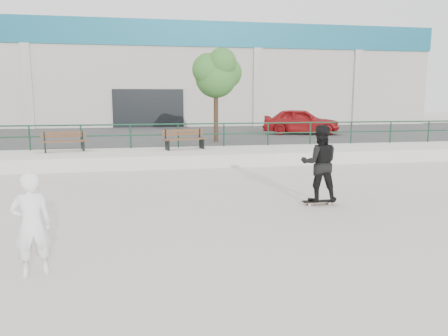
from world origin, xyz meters
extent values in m
plane|color=#B1AAA2|center=(0.00, 0.00, 0.00)|extent=(120.00, 120.00, 0.00)
cube|color=silver|center=(0.00, 9.50, 0.25)|extent=(30.00, 3.00, 0.50)
cube|color=#3F3F3F|center=(0.00, 18.00, 0.25)|extent=(60.00, 14.00, 0.50)
cylinder|color=#153A26|center=(0.00, 10.80, 1.50)|extent=(28.00, 0.06, 0.06)
cylinder|color=#153A26|center=(0.00, 10.80, 1.05)|extent=(28.00, 0.05, 0.05)
cylinder|color=#153A26|center=(-5.00, 10.80, 1.00)|extent=(0.06, 0.06, 1.00)
cylinder|color=#153A26|center=(-3.00, 10.80, 1.00)|extent=(0.06, 0.06, 1.00)
cylinder|color=#153A26|center=(-1.00, 10.80, 1.00)|extent=(0.06, 0.06, 1.00)
cylinder|color=#153A26|center=(1.00, 10.80, 1.00)|extent=(0.06, 0.06, 1.00)
cylinder|color=#153A26|center=(3.00, 10.80, 1.00)|extent=(0.06, 0.06, 1.00)
cylinder|color=#153A26|center=(5.00, 10.80, 1.00)|extent=(0.06, 0.06, 1.00)
cylinder|color=#153A26|center=(7.00, 10.80, 1.00)|extent=(0.06, 0.06, 1.00)
cylinder|color=#153A26|center=(9.00, 10.80, 1.00)|extent=(0.06, 0.06, 1.00)
cylinder|color=#153A26|center=(11.00, 10.80, 1.00)|extent=(0.06, 0.06, 1.00)
cylinder|color=#153A26|center=(13.00, 10.80, 1.00)|extent=(0.06, 0.06, 1.00)
cube|color=beige|center=(0.00, 32.00, 4.00)|extent=(44.00, 16.00, 8.00)
cube|color=#165A70|center=(0.00, 32.00, 7.10)|extent=(44.20, 16.20, 1.80)
cube|color=black|center=(0.00, 23.95, 1.60)|extent=(5.00, 0.15, 3.20)
cube|color=beige|center=(-8.00, 23.90, 3.10)|extent=(0.60, 0.25, 6.20)
cube|color=beige|center=(8.00, 23.90, 3.10)|extent=(0.60, 0.25, 6.20)
cube|color=beige|center=(16.00, 23.90, 3.10)|extent=(0.60, 0.25, 6.20)
cube|color=#4C2D1A|center=(-3.53, 9.98, 0.91)|extent=(1.71, 0.47, 0.04)
cube|color=#4C2D1A|center=(-3.56, 10.15, 0.91)|extent=(1.71, 0.47, 0.04)
cube|color=#4C2D1A|center=(-3.60, 10.32, 0.91)|extent=(1.71, 0.47, 0.04)
cube|color=#4C2D1A|center=(-3.62, 10.39, 1.09)|extent=(1.69, 0.40, 0.10)
cube|color=#4C2D1A|center=(-3.62, 10.39, 1.23)|extent=(1.69, 0.40, 0.10)
cube|color=black|center=(-4.27, 10.00, 0.70)|extent=(0.16, 0.48, 0.40)
cube|color=black|center=(-4.32, 10.24, 1.09)|extent=(0.07, 0.06, 0.40)
cube|color=black|center=(-2.86, 10.30, 0.70)|extent=(0.16, 0.48, 0.40)
cube|color=black|center=(-2.91, 10.54, 1.09)|extent=(0.07, 0.06, 0.40)
cube|color=#4C2D1A|center=(1.24, 9.85, 0.93)|extent=(1.77, 0.49, 0.04)
cube|color=#4C2D1A|center=(1.20, 10.02, 0.93)|extent=(1.77, 0.49, 0.04)
cube|color=#4C2D1A|center=(1.16, 10.20, 0.93)|extent=(1.77, 0.49, 0.04)
cube|color=#4C2D1A|center=(1.15, 10.27, 1.11)|extent=(1.75, 0.41, 0.10)
cube|color=#4C2D1A|center=(1.15, 10.27, 1.25)|extent=(1.75, 0.41, 0.10)
cube|color=black|center=(0.47, 9.87, 0.71)|extent=(0.16, 0.50, 0.42)
cube|color=black|center=(0.42, 10.12, 1.11)|extent=(0.07, 0.06, 0.42)
cube|color=black|center=(1.93, 10.18, 0.71)|extent=(0.16, 0.50, 0.42)
cube|color=black|center=(1.87, 10.43, 1.11)|extent=(0.07, 0.06, 0.42)
cylinder|color=#3E2A1F|center=(3.01, 12.91, 1.82)|extent=(0.22, 0.22, 2.64)
sphere|color=#285720|center=(3.01, 12.91, 3.58)|extent=(1.98, 1.98, 1.98)
sphere|color=#285720|center=(3.56, 13.24, 3.80)|extent=(1.54, 1.54, 1.54)
sphere|color=#285720|center=(2.57, 12.69, 3.91)|extent=(1.43, 1.43, 1.43)
sphere|color=#285720|center=(3.23, 12.47, 4.24)|extent=(1.32, 1.32, 1.32)
sphere|color=#285720|center=(2.68, 13.35, 4.13)|extent=(1.21, 1.21, 1.21)
imported|color=maroon|center=(8.61, 16.29, 1.25)|extent=(4.73, 3.22, 1.49)
cube|color=black|center=(3.72, 2.00, 0.09)|extent=(0.78, 0.20, 0.02)
cube|color=brown|center=(3.72, 2.00, 0.07)|extent=(0.78, 0.20, 0.01)
cube|color=gray|center=(3.46, 2.00, 0.04)|extent=(0.06, 0.16, 0.03)
cube|color=gray|center=(3.98, 2.00, 0.04)|extent=(0.06, 0.16, 0.03)
cylinder|color=beige|center=(3.46, 1.91, 0.03)|extent=(0.06, 0.03, 0.06)
cylinder|color=beige|center=(3.46, 2.10, 0.03)|extent=(0.06, 0.03, 0.06)
cylinder|color=beige|center=(3.98, 1.91, 0.03)|extent=(0.06, 0.03, 0.06)
cylinder|color=beige|center=(3.98, 2.10, 0.03)|extent=(0.06, 0.03, 0.06)
imported|color=black|center=(3.72, 2.00, 1.04)|extent=(1.05, 0.90, 1.88)
imported|color=white|center=(-2.18, -1.30, 0.78)|extent=(0.65, 0.52, 1.57)
camera|label=1|loc=(-0.55, -7.93, 2.64)|focal=35.00mm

